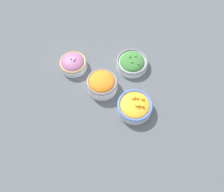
% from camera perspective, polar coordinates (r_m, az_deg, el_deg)
% --- Properties ---
extents(ground_plane, '(3.00, 3.00, 0.00)m').
position_cam_1_polar(ground_plane, '(1.10, 0.00, -0.72)').
color(ground_plane, '#4C5156').
extents(bowl_squash, '(0.15, 0.15, 0.07)m').
position_cam_1_polar(bowl_squash, '(1.06, 5.24, -2.33)').
color(bowl_squash, '#B2C1CC').
rests_on(bowl_squash, ground_plane).
extents(bowl_broccoli, '(0.15, 0.15, 0.06)m').
position_cam_1_polar(bowl_broccoli, '(1.18, 4.64, 7.64)').
color(bowl_broccoli, silver).
rests_on(bowl_broccoli, ground_plane).
extents(bowl_carrots, '(0.14, 0.14, 0.08)m').
position_cam_1_polar(bowl_carrots, '(1.10, -2.26, 2.93)').
color(bowl_carrots, white).
rests_on(bowl_carrots, ground_plane).
extents(bowl_red_onion, '(0.13, 0.13, 0.07)m').
position_cam_1_polar(bowl_red_onion, '(1.18, -8.84, 7.38)').
color(bowl_red_onion, silver).
rests_on(bowl_red_onion, ground_plane).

